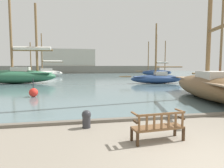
% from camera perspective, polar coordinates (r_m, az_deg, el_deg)
% --- Properties ---
extents(ground_plane, '(160.00, 160.00, 0.00)m').
position_cam_1_polar(ground_plane, '(5.66, 25.12, -19.32)').
color(ground_plane, gray).
extents(harbor_water, '(100.00, 80.00, 0.08)m').
position_cam_1_polar(harbor_water, '(48.26, -7.68, 2.43)').
color(harbor_water, slate).
rests_on(harbor_water, ground).
extents(quay_edge_kerb, '(40.00, 0.30, 0.12)m').
position_cam_1_polar(quay_edge_kerb, '(8.84, 9.93, -9.59)').
color(quay_edge_kerb, '#675F54').
rests_on(quay_edge_kerb, ground).
extents(park_bench, '(1.64, 0.66, 0.92)m').
position_cam_1_polar(park_bench, '(6.37, 13.08, -11.66)').
color(park_bench, '#3D2A19').
rests_on(park_bench, ground).
extents(sailboat_mid_starboard, '(10.55, 3.90, 11.64)m').
position_cam_1_polar(sailboat_mid_starboard, '(28.41, -25.92, 2.57)').
color(sailboat_mid_starboard, '#2D6647').
rests_on(sailboat_mid_starboard, harbor_water).
extents(sailboat_nearest_port, '(8.18, 2.80, 7.53)m').
position_cam_1_polar(sailboat_nearest_port, '(26.18, 12.68, 1.65)').
color(sailboat_nearest_port, navy).
rests_on(sailboat_nearest_port, harbor_water).
extents(sailboat_far_port, '(8.57, 2.85, 9.57)m').
position_cam_1_polar(sailboat_far_port, '(48.24, 12.70, 3.46)').
color(sailboat_far_port, navy).
rests_on(sailboat_far_port, harbor_water).
extents(sailboat_centre_channel, '(8.19, 4.21, 8.87)m').
position_cam_1_polar(sailboat_centre_channel, '(44.05, -18.93, 3.12)').
color(sailboat_centre_channel, silver).
rests_on(sailboat_centre_channel, harbor_water).
extents(sailboat_far_starboard, '(5.23, 10.58, 14.37)m').
position_cam_1_polar(sailboat_far_starboard, '(15.17, 25.91, 0.06)').
color(sailboat_far_starboard, brown).
rests_on(sailboat_far_starboard, harbor_water).
extents(mooring_bollard, '(0.35, 0.35, 0.67)m').
position_cam_1_polar(mooring_bollard, '(7.58, -7.32, -9.64)').
color(mooring_bollard, '#2D2D33').
rests_on(mooring_bollard, ground).
extents(channel_buoy, '(0.63, 0.63, 1.33)m').
position_cam_1_polar(channel_buoy, '(15.48, -21.52, -2.24)').
color(channel_buoy, red).
rests_on(channel_buoy, harbor_water).
extents(far_breakwater, '(49.64, 2.40, 7.39)m').
position_cam_1_polar(far_breakwater, '(61.78, -9.89, 5.28)').
color(far_breakwater, slate).
rests_on(far_breakwater, ground).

